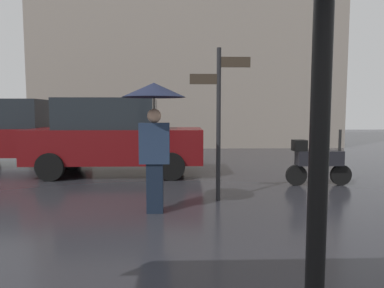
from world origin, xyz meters
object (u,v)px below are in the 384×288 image
parked_car_right (14,132)px  street_signpost (219,109)px  pedestrian_with_umbrella (154,112)px  parked_car_left (115,136)px  parked_scooter (317,160)px

parked_car_right → street_signpost: size_ratio=1.49×
parked_car_right → street_signpost: street_signpost is taller
pedestrian_with_umbrella → street_signpost: bearing=151.3°
parked_car_left → parked_car_right: (-3.38, 1.72, 0.00)m
pedestrian_with_umbrella → parked_scooter: size_ratio=1.42×
parked_car_left → pedestrian_with_umbrella: bearing=-83.6°
parked_car_left → parked_car_right: 3.80m
parked_car_left → street_signpost: 3.74m
parked_car_left → street_signpost: (2.41, -2.78, 0.68)m
pedestrian_with_umbrella → parked_scooter: pedestrian_with_umbrella is taller
parked_scooter → parked_car_left: size_ratio=0.33×
parked_car_left → street_signpost: bearing=-63.0°
pedestrian_with_umbrella → parked_car_left: (-1.30, 3.54, -0.63)m
pedestrian_with_umbrella → street_signpost: 1.34m
parked_scooter → parked_car_left: parked_car_left is taller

